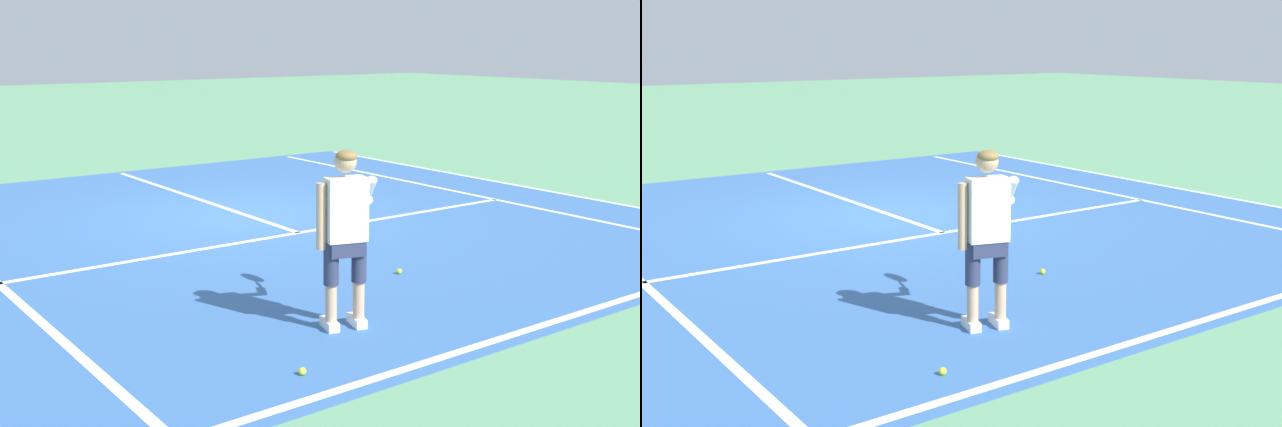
{
  "view_description": "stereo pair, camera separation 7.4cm",
  "coord_description": "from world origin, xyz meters",
  "views": [
    {
      "loc": [
        -6.26,
        -10.56,
        2.69
      ],
      "look_at": [
        -1.83,
        -4.48,
        1.05
      ],
      "focal_mm": 44.84,
      "sensor_mm": 36.0,
      "label": 1
    },
    {
      "loc": [
        -6.2,
        -10.6,
        2.69
      ],
      "look_at": [
        -1.83,
        -4.48,
        1.05
      ],
      "focal_mm": 44.84,
      "sensor_mm": 36.0,
      "label": 2
    }
  ],
  "objects": [
    {
      "name": "line_baseline",
      "position": [
        0.0,
        -5.95,
        0.0
      ],
      "size": [
        10.98,
        0.1,
        0.01
      ],
      "primitive_type": "cube",
      "color": "white",
      "rests_on": "ground"
    },
    {
      "name": "line_singles_right",
      "position": [
        4.12,
        -0.5,
        0.0
      ],
      "size": [
        0.1,
        10.89,
        0.01
      ],
      "primitive_type": "cube",
      "color": "white",
      "rests_on": "ground"
    },
    {
      "name": "line_doubles_right",
      "position": [
        5.49,
        -0.5,
        0.0
      ],
      "size": [
        0.1,
        10.89,
        0.01
      ],
      "primitive_type": "cube",
      "color": "white",
      "rests_on": "ground"
    },
    {
      "name": "ground_plane",
      "position": [
        0.0,
        0.0,
        0.0
      ],
      "size": [
        80.0,
        80.0,
        0.0
      ],
      "primitive_type": "plane",
      "color": "#609E70"
    },
    {
      "name": "court_inner_surface",
      "position": [
        0.0,
        -0.5,
        0.0
      ],
      "size": [
        10.98,
        11.29,
        0.0
      ],
      "primitive_type": "cube",
      "color": "#3866A8",
      "rests_on": "ground"
    },
    {
      "name": "tennis_ball_near_feet",
      "position": [
        -0.2,
        -3.83,
        0.03
      ],
      "size": [
        0.07,
        0.07,
        0.07
      ],
      "primitive_type": "sphere",
      "color": "#CCE02D",
      "rests_on": "ground"
    },
    {
      "name": "tennis_player",
      "position": [
        -1.81,
        -4.86,
        0.99
      ],
      "size": [
        0.88,
        1.03,
        1.71
      ],
      "color": "white",
      "rests_on": "ground"
    },
    {
      "name": "tennis_ball_by_baseline",
      "position": [
        -2.78,
        -5.53,
        0.03
      ],
      "size": [
        0.07,
        0.07,
        0.07
      ],
      "primitive_type": "sphere",
      "color": "#CCE02D",
      "rests_on": "ground"
    },
    {
      "name": "line_service",
      "position": [
        0.0,
        -1.46,
        0.0
      ],
      "size": [
        8.23,
        0.1,
        0.01
      ],
      "primitive_type": "cube",
      "color": "white",
      "rests_on": "ground"
    },
    {
      "name": "line_centre_service",
      "position": [
        0.0,
        1.74,
        0.0
      ],
      "size": [
        0.1,
        6.4,
        0.01
      ],
      "primitive_type": "cube",
      "color": "white",
      "rests_on": "ground"
    }
  ]
}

